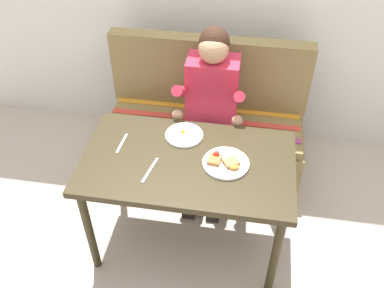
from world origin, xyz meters
TOP-DOWN VIEW (x-y plane):
  - ground_plane at (0.00, 0.00)m, footprint 8.00×8.00m
  - table at (0.00, 0.00)m, footprint 1.20×0.70m
  - couch at (0.00, 0.76)m, footprint 1.44×0.56m
  - person at (0.06, 0.59)m, footprint 0.45×0.61m
  - plate_breakfast at (0.21, 0.00)m, footprint 0.26×0.26m
  - plate_eggs at (-0.06, 0.20)m, footprint 0.23×0.23m
  - fork at (-0.40, 0.08)m, footprint 0.03×0.17m
  - knife at (-0.19, -0.11)m, footprint 0.05×0.20m

SIDE VIEW (x-z plane):
  - ground_plane at x=0.00m, z-range 0.00..0.00m
  - couch at x=0.00m, z-range -0.17..0.83m
  - table at x=0.00m, z-range 0.28..1.01m
  - fork at x=-0.40m, z-range 0.73..0.73m
  - knife at x=-0.19m, z-range 0.73..0.73m
  - plate_eggs at x=-0.06m, z-range 0.72..0.76m
  - person at x=0.06m, z-range 0.13..1.35m
  - plate_breakfast at x=0.21m, z-range 0.72..0.77m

